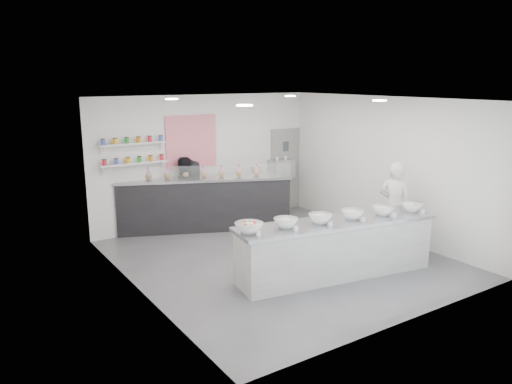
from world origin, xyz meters
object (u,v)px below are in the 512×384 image
Objects in this scene: espresso_machine at (281,169)px; staff_right at (192,194)px; prep_counter at (336,248)px; back_bar at (204,203)px; espresso_ledge at (265,197)px; woman_prep at (395,207)px; staff_left at (184,193)px.

staff_right reaches higher than espresso_machine.
back_bar is at bearing 109.13° from prep_counter.
back_bar is 0.36m from staff_right.
espresso_ledge is 3.69m from woman_prep.
woman_prep reaches higher than espresso_ledge.
staff_right is (-2.65, 3.59, -0.12)m from woman_prep.
woman_prep is 4.59m from staff_left.
back_bar is 3.23× the size of espresso_ledge.
staff_right is at bearing 14.19° from woman_prep.
espresso_machine is 2.75m from staff_left.
woman_prep is 1.15× the size of staff_right.
espresso_ledge is 0.83m from espresso_machine.
espresso_machine reaches higher than prep_counter.
staff_left is at bearing 170.16° from back_bar.
staff_left is (-0.39, 0.25, 0.23)m from back_bar.
woman_prep is at bearing 120.81° from staff_right.
espresso_ledge is at bearing 82.25° from prep_counter.
back_bar is at bearing -173.35° from espresso_machine.
espresso_ledge is at bearing 174.98° from staff_right.
espresso_ledge is 0.76× the size of staff_right.
staff_left reaches higher than espresso_ledge.
staff_left is (-2.24, -0.02, 0.39)m from espresso_ledge.
woman_prep reaches higher than prep_counter.
espresso_ledge is 2.06m from staff_right.
staff_left reaches higher than espresso_machine.
staff_right is at bearing 148.22° from back_bar.
back_bar is (-0.63, 3.68, 0.11)m from prep_counter.
back_bar reaches higher than prep_counter.
prep_counter is 4.02m from staff_right.
back_bar is at bearing 119.39° from staff_right.
back_bar is 2.42m from espresso_machine.
staff_right reaches higher than back_bar.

